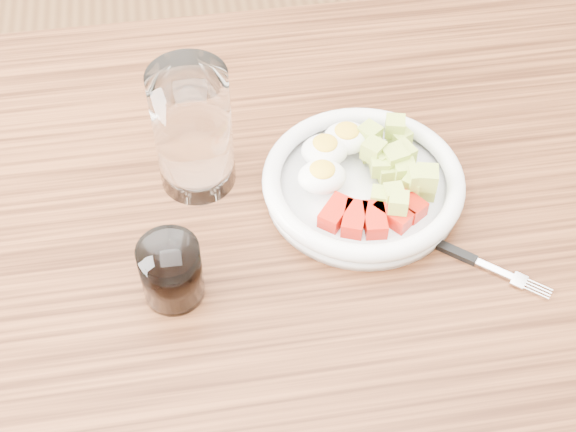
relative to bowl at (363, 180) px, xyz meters
The scene contains 5 objects.
dining_table 0.16m from the bowl, 146.68° to the right, with size 1.50×0.90×0.77m.
bowl is the anchor object (origin of this frame).
fork 0.15m from the bowl, 51.36° to the right, with size 0.14×0.12×0.01m.
water_glass 0.21m from the bowl, 164.44° to the left, with size 0.09×0.09×0.17m, color white.
coffee_glass 0.26m from the bowl, 154.49° to the right, with size 0.07×0.07×0.08m.
Camera 1 is at (-0.10, -0.58, 1.51)m, focal length 50.00 mm.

